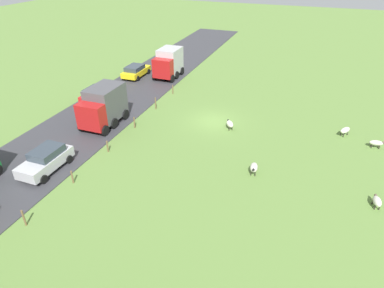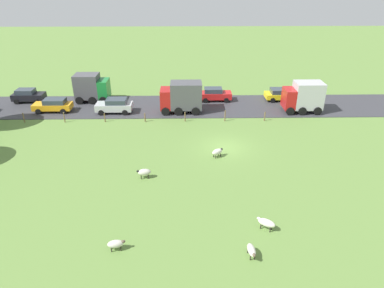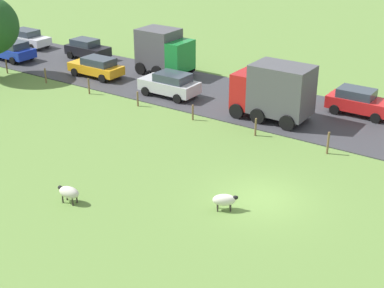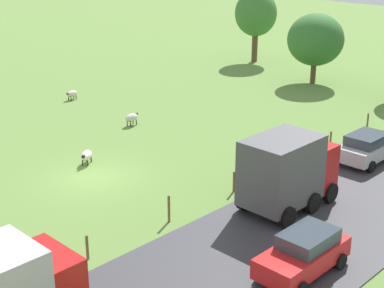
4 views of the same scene
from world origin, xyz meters
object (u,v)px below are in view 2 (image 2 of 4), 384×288
object	(u,v)px
car_2	(115,105)
car_6	(53,105)
sheep_4	(144,172)
truck_1	(304,96)
sheep_3	(266,223)
truck_0	(182,96)
sheep_1	(252,250)
truck_2	(91,87)
car_3	(282,94)
sheep_2	(217,152)
car_1	(215,94)
sheep_0	(116,244)
car_5	(28,95)

from	to	relation	value
car_2	car_6	size ratio (longest dim) A/B	0.95
car_2	sheep_4	bearing A→B (deg)	-161.18
truck_1	car_2	bearing A→B (deg)	89.80
sheep_3	truck_0	distance (m)	21.97
sheep_4	truck_1	size ratio (longest dim) A/B	0.27
truck_0	truck_1	bearing A→B (deg)	-90.79
car_2	car_6	world-z (taller)	car_2
sheep_1	truck_2	xyz separation A→B (m)	(27.59, 15.82, 1.41)
truck_0	car_3	distance (m)	13.50
car_2	sheep_1	bearing A→B (deg)	-152.50
truck_2	car_6	bearing A→B (deg)	134.06
truck_0	sheep_2	bearing A→B (deg)	-163.80
sheep_3	car_1	size ratio (longest dim) A/B	0.31
car_1	car_6	size ratio (longest dim) A/B	0.92
sheep_1	car_3	xyz separation A→B (m)	(27.45, -8.64, 0.38)
sheep_0	sheep_2	bearing A→B (deg)	-31.40
sheep_2	car_5	xyz separation A→B (m)	(15.03, 22.97, 0.41)
car_6	sheep_1	bearing A→B (deg)	-140.66
sheep_0	car_2	bearing A→B (deg)	10.26
sheep_2	car_5	world-z (taller)	car_5
sheep_3	sheep_2	bearing A→B (deg)	13.41
sheep_1	sheep_2	world-z (taller)	sheep_2
sheep_4	truck_0	distance (m)	15.11
truck_0	car_5	xyz separation A→B (m)	(3.78, 19.70, -1.01)
truck_2	sheep_0	bearing A→B (deg)	-163.98
sheep_2	sheep_4	bearing A→B (deg)	119.18
car_2	car_3	world-z (taller)	car_2
car_1	sheep_2	bearing A→B (deg)	176.50
sheep_0	sheep_2	world-z (taller)	sheep_2
sheep_1	car_2	world-z (taller)	car_2
sheep_0	car_1	size ratio (longest dim) A/B	0.27
car_5	sheep_3	bearing A→B (deg)	-134.58
car_5	car_3	bearing A→B (deg)	-89.90
sheep_4	car_5	distance (m)	24.96
sheep_1	sheep_3	bearing A→B (deg)	-29.69
sheep_1	sheep_3	distance (m)	2.78
truck_1	truck_2	distance (m)	26.22
truck_1	car_3	world-z (taller)	truck_1
sheep_1	truck_1	size ratio (longest dim) A/B	0.27
sheep_1	car_2	xyz separation A→B (m)	(23.49, 12.23, 0.45)
truck_2	car_5	xyz separation A→B (m)	(-0.20, 8.13, -0.96)
car_5	sheep_0	bearing A→B (deg)	-149.28
truck_2	sheep_4	bearing A→B (deg)	-155.38
truck_1	sheep_2	bearing A→B (deg)	135.02
car_6	car_5	bearing A→B (deg)	51.45
sheep_0	car_1	xyz separation A→B (m)	(26.73, -8.04, 0.46)
car_1	truck_0	bearing A→B (deg)	132.39
sheep_1	car_1	xyz separation A→B (m)	(27.44, 0.07, 0.45)
car_3	sheep_2	bearing A→B (deg)	147.46
sheep_4	truck_0	xyz separation A→B (m)	(14.75, -2.98, 1.39)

